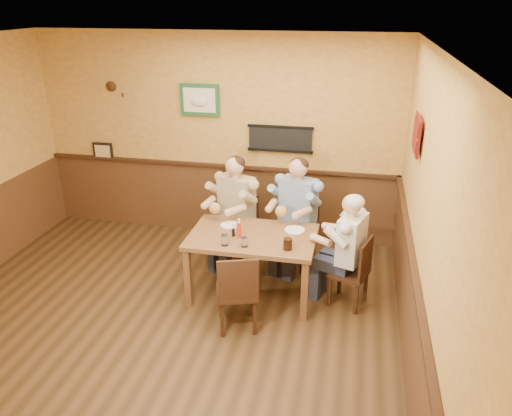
{
  "coord_description": "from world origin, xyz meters",
  "views": [
    {
      "loc": [
        1.91,
        -3.9,
        3.18
      ],
      "look_at": [
        0.89,
        0.9,
        1.1
      ],
      "focal_mm": 35.0,
      "sensor_mm": 36.0,
      "label": 1
    }
  ],
  "objects_px": {
    "chair_right_end": "(349,271)",
    "pepper_shaker": "(233,232)",
    "cola_tumbler": "(288,244)",
    "water_glass_mid": "(244,242)",
    "chair_back_left": "(237,230)",
    "water_glass_left": "(225,240)",
    "salt_shaker": "(234,228)",
    "dining_table": "(253,242)",
    "diner_white_elder": "(350,257)",
    "chair_back_right": "(297,232)",
    "diner_tan_shirt": "(237,216)",
    "hot_sauce_bottle": "(239,229)",
    "diner_blue_polo": "(298,218)",
    "chair_near_side": "(237,290)"
  },
  "relations": [
    {
      "from": "chair_back_right",
      "to": "diner_tan_shirt",
      "type": "bearing_deg",
      "value": -154.75
    },
    {
      "from": "water_glass_mid",
      "to": "diner_blue_polo",
      "type": "bearing_deg",
      "value": 68.39
    },
    {
      "from": "chair_back_left",
      "to": "chair_right_end",
      "type": "relative_size",
      "value": 1.09
    },
    {
      "from": "dining_table",
      "to": "water_glass_left",
      "type": "bearing_deg",
      "value": -128.42
    },
    {
      "from": "chair_back_left",
      "to": "chair_back_right",
      "type": "xyz_separation_m",
      "value": [
        0.76,
        0.07,
        0.0
      ]
    },
    {
      "from": "salt_shaker",
      "to": "chair_right_end",
      "type": "bearing_deg",
      "value": -1.04
    },
    {
      "from": "water_glass_left",
      "to": "hot_sauce_bottle",
      "type": "xyz_separation_m",
      "value": [
        0.11,
        0.21,
        0.04
      ]
    },
    {
      "from": "diner_tan_shirt",
      "to": "water_glass_mid",
      "type": "distance_m",
      "value": 1.07
    },
    {
      "from": "chair_back_right",
      "to": "chair_right_end",
      "type": "bearing_deg",
      "value": -29.12
    },
    {
      "from": "chair_near_side",
      "to": "hot_sauce_bottle",
      "type": "bearing_deg",
      "value": -97.37
    },
    {
      "from": "dining_table",
      "to": "diner_blue_polo",
      "type": "relative_size",
      "value": 1.09
    },
    {
      "from": "diner_white_elder",
      "to": "water_glass_mid",
      "type": "xyz_separation_m",
      "value": [
        -1.11,
        -0.3,
        0.22
      ]
    },
    {
      "from": "dining_table",
      "to": "chair_back_right",
      "type": "distance_m",
      "value": 0.91
    },
    {
      "from": "dining_table",
      "to": "cola_tumbler",
      "type": "height_order",
      "value": "cola_tumbler"
    },
    {
      "from": "chair_back_left",
      "to": "water_glass_mid",
      "type": "height_order",
      "value": "chair_back_left"
    },
    {
      "from": "pepper_shaker",
      "to": "salt_shaker",
      "type": "bearing_deg",
      "value": 98.28
    },
    {
      "from": "cola_tumbler",
      "to": "water_glass_mid",
      "type": "bearing_deg",
      "value": -175.9
    },
    {
      "from": "chair_back_right",
      "to": "chair_near_side",
      "type": "relative_size",
      "value": 1.02
    },
    {
      "from": "water_glass_left",
      "to": "cola_tumbler",
      "type": "relative_size",
      "value": 0.95
    },
    {
      "from": "chair_near_side",
      "to": "pepper_shaker",
      "type": "relative_size",
      "value": 10.24
    },
    {
      "from": "chair_back_left",
      "to": "hot_sauce_bottle",
      "type": "xyz_separation_m",
      "value": [
        0.23,
        -0.81,
        0.4
      ]
    },
    {
      "from": "diner_blue_polo",
      "to": "diner_white_elder",
      "type": "xyz_separation_m",
      "value": [
        0.68,
        -0.77,
        -0.06
      ]
    },
    {
      "from": "water_glass_left",
      "to": "chair_back_right",
      "type": "bearing_deg",
      "value": 59.58
    },
    {
      "from": "diner_white_elder",
      "to": "chair_near_side",
      "type": "bearing_deg",
      "value": -40.81
    },
    {
      "from": "chair_right_end",
      "to": "salt_shaker",
      "type": "bearing_deg",
      "value": -72.75
    },
    {
      "from": "water_glass_left",
      "to": "pepper_shaker",
      "type": "height_order",
      "value": "water_glass_left"
    },
    {
      "from": "diner_tan_shirt",
      "to": "chair_right_end",
      "type": "bearing_deg",
      "value": -3.63
    },
    {
      "from": "dining_table",
      "to": "water_glass_left",
      "type": "xyz_separation_m",
      "value": [
        -0.24,
        -0.3,
        0.15
      ]
    },
    {
      "from": "diner_white_elder",
      "to": "pepper_shaker",
      "type": "relative_size",
      "value": 13.71
    },
    {
      "from": "chair_back_right",
      "to": "diner_white_elder",
      "type": "relative_size",
      "value": 0.77
    },
    {
      "from": "cola_tumbler",
      "to": "diner_blue_polo",
      "type": "bearing_deg",
      "value": 91.6
    },
    {
      "from": "pepper_shaker",
      "to": "diner_tan_shirt",
      "type": "bearing_deg",
      "value": 101.36
    },
    {
      "from": "hot_sauce_bottle",
      "to": "salt_shaker",
      "type": "distance_m",
      "value": 0.16
    },
    {
      "from": "diner_blue_polo",
      "to": "cola_tumbler",
      "type": "height_order",
      "value": "diner_blue_polo"
    },
    {
      "from": "dining_table",
      "to": "hot_sauce_bottle",
      "type": "height_order",
      "value": "hot_sauce_bottle"
    },
    {
      "from": "diner_blue_polo",
      "to": "salt_shaker",
      "type": "height_order",
      "value": "diner_blue_polo"
    },
    {
      "from": "chair_near_side",
      "to": "hot_sauce_bottle",
      "type": "relative_size",
      "value": 4.35
    },
    {
      "from": "water_glass_mid",
      "to": "salt_shaker",
      "type": "distance_m",
      "value": 0.38
    },
    {
      "from": "dining_table",
      "to": "chair_back_left",
      "type": "xyz_separation_m",
      "value": [
        -0.36,
        0.71,
        -0.21
      ]
    },
    {
      "from": "chair_right_end",
      "to": "pepper_shaker",
      "type": "distance_m",
      "value": 1.34
    },
    {
      "from": "chair_back_right",
      "to": "chair_near_side",
      "type": "height_order",
      "value": "chair_back_right"
    },
    {
      "from": "chair_near_side",
      "to": "diner_tan_shirt",
      "type": "relative_size",
      "value": 0.69
    },
    {
      "from": "water_glass_left",
      "to": "diner_blue_polo",
      "type": "bearing_deg",
      "value": 59.58
    },
    {
      "from": "chair_near_side",
      "to": "water_glass_mid",
      "type": "xyz_separation_m",
      "value": [
        -0.0,
        0.36,
        0.36
      ]
    },
    {
      "from": "diner_white_elder",
      "to": "chair_back_right",
      "type": "bearing_deg",
      "value": -120.48
    },
    {
      "from": "cola_tumbler",
      "to": "pepper_shaker",
      "type": "xyz_separation_m",
      "value": [
        -0.63,
        0.19,
        -0.02
      ]
    },
    {
      "from": "chair_near_side",
      "to": "salt_shaker",
      "type": "bearing_deg",
      "value": -92.56
    },
    {
      "from": "dining_table",
      "to": "hot_sauce_bottle",
      "type": "xyz_separation_m",
      "value": [
        -0.13,
        -0.09,
        0.19
      ]
    },
    {
      "from": "chair_right_end",
      "to": "chair_back_left",
      "type": "bearing_deg",
      "value": -97.65
    },
    {
      "from": "chair_right_end",
      "to": "diner_white_elder",
      "type": "height_order",
      "value": "diner_white_elder"
    }
  ]
}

